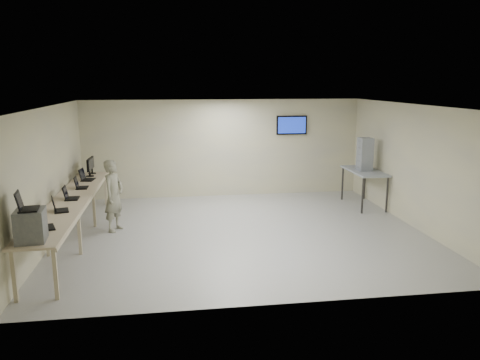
{
  "coord_description": "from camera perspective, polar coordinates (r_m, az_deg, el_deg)",
  "views": [
    {
      "loc": [
        -1.47,
        -9.88,
        3.31
      ],
      "look_at": [
        0.0,
        0.2,
        1.15
      ],
      "focal_mm": 35.0,
      "sensor_mm": 36.0,
      "label": 1
    }
  ],
  "objects": [
    {
      "name": "monitor_far",
      "position": [
        12.98,
        -17.63,
        1.91
      ],
      "size": [
        0.2,
        0.45,
        0.45
      ],
      "color": "black",
      "rests_on": "workbench"
    },
    {
      "name": "laptop_1",
      "position": [
        9.47,
        -21.3,
        -3.16
      ],
      "size": [
        0.37,
        0.41,
        0.28
      ],
      "rotation": [
        0.0,
        0.0,
        0.25
      ],
      "color": "black",
      "rests_on": "workbench"
    },
    {
      "name": "equipment_box",
      "position": [
        7.84,
        -24.16,
        -5.09
      ],
      "size": [
        0.46,
        0.52,
        0.5
      ],
      "primitive_type": "cube",
      "rotation": [
        0.0,
        0.0,
        0.1
      ],
      "color": "slate",
      "rests_on": "workbench"
    },
    {
      "name": "workbench",
      "position": [
        10.4,
        -19.81,
        -2.56
      ],
      "size": [
        0.76,
        6.0,
        0.9
      ],
      "color": "#C2B291",
      "rests_on": "ground"
    },
    {
      "name": "storage_bins",
      "position": [
        12.84,
        14.98,
        3.06
      ],
      "size": [
        0.33,
        0.37,
        0.87
      ],
      "color": "#939BA8",
      "rests_on": "side_table"
    },
    {
      "name": "monitor_near",
      "position": [
        12.62,
        -17.9,
        1.67
      ],
      "size": [
        0.21,
        0.47,
        0.46
      ],
      "color": "black",
      "rests_on": "workbench"
    },
    {
      "name": "laptop_4",
      "position": [
        12.19,
        -18.31,
        0.32
      ],
      "size": [
        0.35,
        0.41,
        0.29
      ],
      "rotation": [
        0.0,
        0.0,
        -0.13
      ],
      "color": "black",
      "rests_on": "workbench"
    },
    {
      "name": "laptop_2",
      "position": [
        10.35,
        -20.1,
        -1.82
      ],
      "size": [
        0.31,
        0.37,
        0.28
      ],
      "rotation": [
        0.0,
        0.0,
        0.04
      ],
      "color": "black",
      "rests_on": "workbench"
    },
    {
      "name": "laptop_0",
      "position": [
        8.48,
        -23.03,
        -4.98
      ],
      "size": [
        0.42,
        0.45,
        0.3
      ],
      "rotation": [
        0.0,
        0.0,
        0.34
      ],
      "color": "black",
      "rests_on": "workbench"
    },
    {
      "name": "soldier",
      "position": [
        10.79,
        -15.13,
        -1.85
      ],
      "size": [
        0.59,
        0.7,
        1.62
      ],
      "primitive_type": "imported",
      "rotation": [
        0.0,
        0.0,
        1.15
      ],
      "color": "#5D634D",
      "rests_on": "ground"
    },
    {
      "name": "side_table",
      "position": [
        12.93,
        14.94,
        0.84
      ],
      "size": [
        0.76,
        1.63,
        0.98
      ],
      "color": "gray",
      "rests_on": "ground"
    },
    {
      "name": "laptop_3",
      "position": [
        11.33,
        -18.97,
        -0.61
      ],
      "size": [
        0.29,
        0.35,
        0.27
      ],
      "rotation": [
        0.0,
        0.0,
        0.04
      ],
      "color": "black",
      "rests_on": "workbench"
    },
    {
      "name": "room",
      "position": [
        10.23,
        0.3,
        1.27
      ],
      "size": [
        8.01,
        7.01,
        2.81
      ],
      "color": "#B2B2AA",
      "rests_on": "ground"
    },
    {
      "name": "laptop_on_box",
      "position": [
        7.78,
        -24.77,
        -2.81
      ],
      "size": [
        0.35,
        0.41,
        0.29
      ],
      "rotation": [
        0.0,
        0.0,
        0.14
      ],
      "color": "black",
      "rests_on": "equipment_box"
    }
  ]
}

